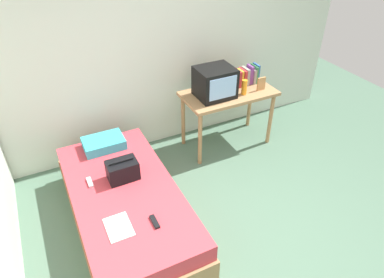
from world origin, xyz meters
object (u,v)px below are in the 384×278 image
(bed, at_px, (127,207))
(remote_dark, at_px, (155,222))
(pillow, at_px, (104,143))
(magazine, at_px, (119,227))
(tv, at_px, (215,82))
(desk, at_px, (228,99))
(picture_frame, at_px, (261,84))
(book_row, at_px, (246,76))
(water_bottle, at_px, (244,87))
(handbag, at_px, (123,170))
(remote_silver, at_px, (90,182))

(bed, bearing_deg, remote_dark, -76.99)
(pillow, bearing_deg, magazine, -99.04)
(tv, bearing_deg, desk, 1.97)
(picture_frame, bearing_deg, book_row, 106.07)
(picture_frame, distance_m, magazine, 2.47)
(bed, xyz_separation_m, book_row, (1.94, 0.89, 0.65))
(desk, relative_size, water_bottle, 6.16)
(tv, relative_size, magazine, 1.52)
(water_bottle, xyz_separation_m, magazine, (-1.94, -1.07, -0.41))
(pillow, bearing_deg, desk, 0.34)
(magazine, bearing_deg, handbag, 68.99)
(book_row, distance_m, remote_dark, 2.34)
(water_bottle, height_order, picture_frame, water_bottle)
(bed, bearing_deg, pillow, 89.16)
(remote_dark, xyz_separation_m, remote_silver, (-0.39, 0.75, 0.00))
(bed, bearing_deg, water_bottle, 20.27)
(tv, distance_m, picture_frame, 0.62)
(water_bottle, bearing_deg, book_row, 52.35)
(bed, bearing_deg, picture_frame, 17.98)
(magazine, relative_size, remote_silver, 2.01)
(desk, relative_size, magazine, 4.00)
(tv, height_order, handbag, tv)
(bed, relative_size, magazine, 6.90)
(pillow, distance_m, magazine, 1.21)
(book_row, distance_m, picture_frame, 0.25)
(desk, height_order, book_row, book_row)
(desk, bearing_deg, water_bottle, -43.05)
(tv, height_order, pillow, tv)
(remote_silver, bearing_deg, handbag, -12.70)
(picture_frame, xyz_separation_m, remote_dark, (-1.89, -1.16, -0.39))
(book_row, relative_size, handbag, 1.06)
(tv, bearing_deg, book_row, 12.74)
(bed, relative_size, handbag, 6.67)
(desk, distance_m, water_bottle, 0.27)
(book_row, relative_size, magazine, 1.10)
(picture_frame, height_order, remote_dark, picture_frame)
(tv, distance_m, book_row, 0.55)
(pillow, bearing_deg, picture_frame, -3.27)
(desk, distance_m, handbag, 1.69)
(book_row, distance_m, magazine, 2.53)
(tv, xyz_separation_m, picture_frame, (0.60, -0.12, -0.10))
(bed, distance_m, handbag, 0.38)
(picture_frame, xyz_separation_m, remote_silver, (-2.28, -0.41, -0.39))
(desk, distance_m, remote_silver, 1.98)
(book_row, bearing_deg, tv, -167.26)
(bed, height_order, picture_frame, picture_frame)
(picture_frame, height_order, remote_silver, picture_frame)
(water_bottle, bearing_deg, picture_frame, 0.71)
(water_bottle, relative_size, magazine, 0.65)
(bed, xyz_separation_m, water_bottle, (1.76, 0.65, 0.64))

